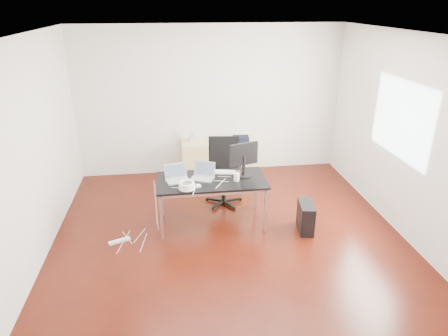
{
  "coord_description": "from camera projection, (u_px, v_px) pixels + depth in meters",
  "views": [
    {
      "loc": [
        -0.73,
        -4.9,
        3.17
      ],
      "look_at": [
        0.0,
        0.55,
        0.85
      ],
      "focal_mm": 32.0,
      "sensor_mm": 36.0,
      "label": 1
    }
  ],
  "objects": [
    {
      "name": "filing_cabinet_right",
      "position": [
        243.0,
        157.0,
        7.77
      ],
      "size": [
        0.5,
        0.5,
        0.7
      ],
      "primitive_type": "cube",
      "color": "tan",
      "rests_on": "ground"
    },
    {
      "name": "laptop_right",
      "position": [
        203.0,
        175.0,
        5.9
      ],
      "size": [
        0.41,
        0.37,
        0.23
      ],
      "rotation": [
        0.0,
        0.0,
        -0.43
      ],
      "color": "silver",
      "rests_on": "desk"
    },
    {
      "name": "laptop_left",
      "position": [
        177.0,
        177.0,
        5.83
      ],
      "size": [
        0.38,
        0.33,
        0.23
      ],
      "rotation": [
        0.0,
        0.0,
        0.25
      ],
      "color": "silver",
      "rests_on": "desk"
    },
    {
      "name": "cup_brown",
      "position": [
        238.0,
        174.0,
        5.93
      ],
      "size": [
        0.1,
        0.1,
        0.1
      ],
      "primitive_type": "cylinder",
      "rotation": [
        0.0,
        0.0,
        0.33
      ],
      "color": "#552D1D",
      "rests_on": "desk"
    },
    {
      "name": "office_chair",
      "position": [
        224.0,
        168.0,
        6.59
      ],
      "size": [
        0.54,
        0.56,
        1.08
      ],
      "rotation": [
        0.0,
        0.0,
        -0.13
      ],
      "color": "black",
      "rests_on": "ground"
    },
    {
      "name": "pc_tower",
      "position": [
        306.0,
        217.0,
        5.88
      ],
      "size": [
        0.27,
        0.48,
        0.44
      ],
      "primitive_type": "cube",
      "rotation": [
        0.0,
        0.0,
        -0.15
      ],
      "color": "black",
      "rests_on": "ground"
    },
    {
      "name": "cup_white",
      "position": [
        236.0,
        177.0,
        5.81
      ],
      "size": [
        0.1,
        0.1,
        0.12
      ],
      "primitive_type": "cylinder",
      "rotation": [
        0.0,
        0.0,
        -0.22
      ],
      "color": "white",
      "rests_on": "desk"
    },
    {
      "name": "power_strip",
      "position": [
        119.0,
        241.0,
        5.66
      ],
      "size": [
        0.3,
        0.16,
        0.04
      ],
      "primitive_type": "cube",
      "rotation": [
        0.0,
        0.0,
        0.37
      ],
      "color": "white",
      "rests_on": "ground"
    },
    {
      "name": "wastebasket",
      "position": [
        208.0,
        170.0,
        7.7
      ],
      "size": [
        0.27,
        0.27,
        0.28
      ],
      "primitive_type": "cylinder",
      "rotation": [
        0.0,
        0.0,
        0.14
      ],
      "color": "black",
      "rests_on": "ground"
    },
    {
      "name": "filing_cabinet_left",
      "position": [
        195.0,
        159.0,
        7.66
      ],
      "size": [
        0.5,
        0.5,
        0.7
      ],
      "primitive_type": "cube",
      "color": "tan",
      "rests_on": "ground"
    },
    {
      "name": "power_adapter",
      "position": [
        198.0,
        186.0,
        5.64
      ],
      "size": [
        0.08,
        0.08,
        0.03
      ],
      "primitive_type": "cube",
      "rotation": [
        0.0,
        0.0,
        0.12
      ],
      "color": "white",
      "rests_on": "desk"
    },
    {
      "name": "monitor",
      "position": [
        244.0,
        158.0,
        5.91
      ],
      "size": [
        0.44,
        0.26,
        0.51
      ],
      "rotation": [
        0.0,
        0.0,
        0.31
      ],
      "color": "black",
      "rests_on": "desk"
    },
    {
      "name": "desk",
      "position": [
        212.0,
        183.0,
        5.9
      ],
      "size": [
        1.6,
        0.8,
        0.73
      ],
      "color": "black",
      "rests_on": "ground"
    },
    {
      "name": "speaker",
      "position": [
        192.0,
        137.0,
        7.52
      ],
      "size": [
        0.1,
        0.09,
        0.18
      ],
      "primitive_type": "cube",
      "rotation": [
        0.0,
        0.0,
        0.1
      ],
      "color": "#9E9E9E",
      "rests_on": "filing_cabinet_left"
    },
    {
      "name": "navy_garment",
      "position": [
        241.0,
        139.0,
        7.55
      ],
      "size": [
        0.32,
        0.27,
        0.09
      ],
      "primitive_type": "cube",
      "rotation": [
        0.0,
        0.0,
        -0.09
      ],
      "color": "black",
      "rests_on": "filing_cabinet_right"
    },
    {
      "name": "cable_coil",
      "position": [
        187.0,
        186.0,
        5.56
      ],
      "size": [
        0.24,
        0.24,
        0.11
      ],
      "rotation": [
        0.0,
        0.0,
        0.38
      ],
      "color": "white",
      "rests_on": "desk"
    },
    {
      "name": "room_shell",
      "position": [
        232.0,
        145.0,
        5.26
      ],
      "size": [
        5.0,
        5.0,
        5.0
      ],
      "color": "#340D05",
      "rests_on": "ground"
    },
    {
      "name": "keyboard",
      "position": [
        221.0,
        172.0,
        6.1
      ],
      "size": [
        0.46,
        0.23,
        0.02
      ],
      "primitive_type": "cube",
      "rotation": [
        0.0,
        0.0,
        -0.2
      ],
      "color": "white",
      "rests_on": "desk"
    }
  ]
}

